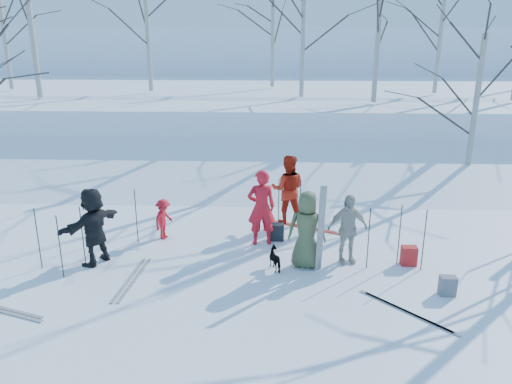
{
  "coord_description": "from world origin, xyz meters",
  "views": [
    {
      "loc": [
        0.45,
        -9.24,
        4.76
      ],
      "look_at": [
        0.0,
        1.5,
        1.3
      ],
      "focal_mm": 35.0,
      "sensor_mm": 36.0,
      "label": 1
    }
  ],
  "objects_px": {
    "skier_red_seated": "(164,219)",
    "backpack_dark": "(277,232)",
    "skier_olive_center": "(307,230)",
    "skier_red_north": "(261,208)",
    "dog": "(277,259)",
    "backpack_grey": "(448,286)",
    "skier_redor_behind": "(288,189)",
    "skier_cream_east": "(347,229)",
    "backpack_red": "(409,256)",
    "skier_grey_west": "(94,226)"
  },
  "relations": [
    {
      "from": "skier_red_seated",
      "to": "backpack_dark",
      "type": "height_order",
      "value": "skier_red_seated"
    },
    {
      "from": "skier_olive_center",
      "to": "skier_red_north",
      "type": "xyz_separation_m",
      "value": [
        -0.99,
        1.15,
        0.07
      ]
    },
    {
      "from": "dog",
      "to": "backpack_dark",
      "type": "bearing_deg",
      "value": -116.36
    },
    {
      "from": "backpack_grey",
      "to": "skier_red_north",
      "type": "bearing_deg",
      "value": 147.82
    },
    {
      "from": "skier_red_north",
      "to": "backpack_dark",
      "type": "height_order",
      "value": "skier_red_north"
    },
    {
      "from": "dog",
      "to": "backpack_grey",
      "type": "distance_m",
      "value": 3.37
    },
    {
      "from": "skier_olive_center",
      "to": "skier_red_north",
      "type": "distance_m",
      "value": 1.52
    },
    {
      "from": "skier_redor_behind",
      "to": "skier_cream_east",
      "type": "bearing_deg",
      "value": 120.15
    },
    {
      "from": "skier_olive_center",
      "to": "skier_red_north",
      "type": "relative_size",
      "value": 0.93
    },
    {
      "from": "skier_cream_east",
      "to": "backpack_grey",
      "type": "xyz_separation_m",
      "value": [
        1.74,
        -1.36,
        -0.58
      ]
    },
    {
      "from": "skier_olive_center",
      "to": "skier_red_north",
      "type": "height_order",
      "value": "skier_red_north"
    },
    {
      "from": "skier_cream_east",
      "to": "backpack_dark",
      "type": "bearing_deg",
      "value": 128.67
    },
    {
      "from": "skier_cream_east",
      "to": "backpack_red",
      "type": "bearing_deg",
      "value": -18.3
    },
    {
      "from": "skier_red_north",
      "to": "dog",
      "type": "bearing_deg",
      "value": 94.14
    },
    {
      "from": "skier_grey_west",
      "to": "backpack_dark",
      "type": "bearing_deg",
      "value": 138.19
    },
    {
      "from": "skier_red_seated",
      "to": "skier_cream_east",
      "type": "bearing_deg",
      "value": -85.3
    },
    {
      "from": "skier_red_seated",
      "to": "skier_grey_west",
      "type": "height_order",
      "value": "skier_grey_west"
    },
    {
      "from": "skier_redor_behind",
      "to": "skier_red_seated",
      "type": "height_order",
      "value": "skier_redor_behind"
    },
    {
      "from": "dog",
      "to": "backpack_grey",
      "type": "xyz_separation_m",
      "value": [
        3.23,
        -0.95,
        -0.04
      ]
    },
    {
      "from": "skier_red_north",
      "to": "backpack_dark",
      "type": "bearing_deg",
      "value": -158.88
    },
    {
      "from": "skier_olive_center",
      "to": "skier_cream_east",
      "type": "bearing_deg",
      "value": -156.45
    },
    {
      "from": "skier_red_seated",
      "to": "backpack_grey",
      "type": "relative_size",
      "value": 2.59
    },
    {
      "from": "skier_grey_west",
      "to": "backpack_red",
      "type": "xyz_separation_m",
      "value": [
        6.7,
        0.17,
        -0.63
      ]
    },
    {
      "from": "skier_red_seated",
      "to": "skier_grey_west",
      "type": "xyz_separation_m",
      "value": [
        -1.17,
        -1.39,
        0.35
      ]
    },
    {
      "from": "skier_red_north",
      "to": "backpack_grey",
      "type": "relative_size",
      "value": 4.73
    },
    {
      "from": "skier_red_north",
      "to": "skier_red_seated",
      "type": "height_order",
      "value": "skier_red_north"
    },
    {
      "from": "skier_red_seated",
      "to": "backpack_dark",
      "type": "distance_m",
      "value": 2.73
    },
    {
      "from": "skier_red_north",
      "to": "dog",
      "type": "height_order",
      "value": "skier_red_north"
    },
    {
      "from": "skier_redor_behind",
      "to": "backpack_grey",
      "type": "relative_size",
      "value": 4.73
    },
    {
      "from": "dog",
      "to": "backpack_red",
      "type": "height_order",
      "value": "dog"
    },
    {
      "from": "skier_cream_east",
      "to": "skier_grey_west",
      "type": "height_order",
      "value": "skier_grey_west"
    },
    {
      "from": "backpack_red",
      "to": "skier_red_north",
      "type": "bearing_deg",
      "value": 162.61
    },
    {
      "from": "skier_red_north",
      "to": "skier_olive_center",
      "type": "bearing_deg",
      "value": 119.12
    },
    {
      "from": "skier_red_seated",
      "to": "skier_red_north",
      "type": "bearing_deg",
      "value": -75.81
    },
    {
      "from": "skier_olive_center",
      "to": "skier_redor_behind",
      "type": "bearing_deg",
      "value": -74.75
    },
    {
      "from": "skier_olive_center",
      "to": "skier_red_seated",
      "type": "relative_size",
      "value": 1.69
    },
    {
      "from": "skier_redor_behind",
      "to": "backpack_grey",
      "type": "xyz_separation_m",
      "value": [
        2.96,
        -3.68,
        -0.71
      ]
    },
    {
      "from": "dog",
      "to": "backpack_red",
      "type": "relative_size",
      "value": 1.3
    },
    {
      "from": "skier_olive_center",
      "to": "skier_cream_east",
      "type": "relative_size",
      "value": 1.09
    },
    {
      "from": "skier_redor_behind",
      "to": "backpack_grey",
      "type": "distance_m",
      "value": 4.78
    },
    {
      "from": "dog",
      "to": "backpack_grey",
      "type": "relative_size",
      "value": 1.44
    },
    {
      "from": "skier_olive_center",
      "to": "dog",
      "type": "height_order",
      "value": "skier_olive_center"
    },
    {
      "from": "skier_cream_east",
      "to": "skier_grey_west",
      "type": "xyz_separation_m",
      "value": [
        -5.37,
        -0.26,
        0.08
      ]
    },
    {
      "from": "skier_redor_behind",
      "to": "dog",
      "type": "distance_m",
      "value": 2.82
    },
    {
      "from": "skier_grey_west",
      "to": "dog",
      "type": "height_order",
      "value": "skier_grey_west"
    },
    {
      "from": "skier_grey_west",
      "to": "backpack_red",
      "type": "relative_size",
      "value": 4.01
    },
    {
      "from": "skier_redor_behind",
      "to": "skier_red_north",
      "type": "bearing_deg",
      "value": 68.13
    },
    {
      "from": "backpack_red",
      "to": "skier_olive_center",
      "type": "bearing_deg",
      "value": -175.92
    },
    {
      "from": "skier_redor_behind",
      "to": "skier_red_seated",
      "type": "bearing_deg",
      "value": 24.08
    },
    {
      "from": "skier_cream_east",
      "to": "skier_red_seated",
      "type": "bearing_deg",
      "value": 150.77
    }
  ]
}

